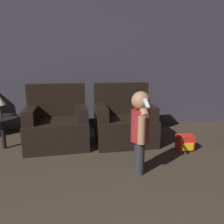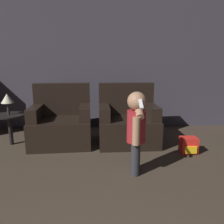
{
  "view_description": "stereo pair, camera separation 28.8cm",
  "coord_description": "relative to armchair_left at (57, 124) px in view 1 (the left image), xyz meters",
  "views": [
    {
      "loc": [
        -0.43,
        0.28,
        1.24
      ],
      "look_at": [
        -0.02,
        3.06,
        0.62
      ],
      "focal_mm": 35.0,
      "sensor_mm": 36.0,
      "label": 1
    },
    {
      "loc": [
        -0.15,
        0.25,
        1.24
      ],
      "look_at": [
        -0.02,
        3.06,
        0.62
      ],
      "focal_mm": 35.0,
      "sensor_mm": 36.0,
      "label": 2
    }
  ],
  "objects": [
    {
      "name": "side_table",
      "position": [
        -0.78,
        -0.06,
        0.09
      ],
      "size": [
        0.48,
        0.48,
        0.48
      ],
      "color": "black",
      "rests_on": "ground_plane"
    },
    {
      "name": "person_toddler",
      "position": [
        1.02,
        -1.05,
        0.24
      ],
      "size": [
        0.21,
        0.36,
        0.95
      ],
      "rotation": [
        0.0,
        0.0,
        -1.71
      ],
      "color": "#28282D",
      "rests_on": "ground_plane"
    },
    {
      "name": "toy_backpack",
      "position": [
        1.86,
        -0.51,
        -0.21
      ],
      "size": [
        0.23,
        0.19,
        0.23
      ],
      "color": "red",
      "rests_on": "ground_plane"
    },
    {
      "name": "armchair_right",
      "position": [
        1.05,
        0.0,
        0.0
      ],
      "size": [
        0.92,
        0.79,
        0.93
      ],
      "rotation": [
        0.0,
        0.0,
        0.02
      ],
      "color": "black",
      "rests_on": "ground_plane"
    },
    {
      "name": "wall_back",
      "position": [
        0.8,
        0.89,
        0.98
      ],
      "size": [
        8.4,
        0.05,
        2.6
      ],
      "color": "#3D3842",
      "rests_on": "ground_plane"
    },
    {
      "name": "armchair_left",
      "position": [
        0.0,
        0.0,
        0.0
      ],
      "size": [
        0.95,
        0.82,
        0.93
      ],
      "rotation": [
        0.0,
        0.0,
        0.06
      ],
      "color": "black",
      "rests_on": "ground_plane"
    }
  ]
}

